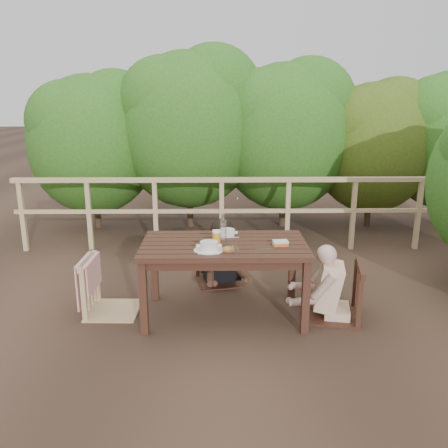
{
  "coord_description": "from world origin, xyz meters",
  "views": [
    {
      "loc": [
        -0.07,
        -4.16,
        2.05
      ],
      "look_at": [
        0.0,
        0.05,
        0.9
      ],
      "focal_mm": 37.41,
      "sensor_mm": 36.0,
      "label": 1
    }
  ],
  "objects_px": {
    "bottle": "(223,229)",
    "soup_near": "(209,247)",
    "diner_right": "(340,259)",
    "table": "(224,280)",
    "chair_left": "(111,262)",
    "beer_glass": "(217,238)",
    "chair_right": "(337,267)",
    "soup_far": "(227,233)",
    "tumbler": "(234,250)",
    "woman": "(219,232)",
    "chair_far": "(219,241)",
    "bread_roll": "(228,250)",
    "butter_tub": "(280,244)"
  },
  "relations": [
    {
      "from": "chair_far",
      "to": "soup_far",
      "type": "distance_m",
      "value": 0.65
    },
    {
      "from": "chair_far",
      "to": "diner_right",
      "type": "relative_size",
      "value": 0.84
    },
    {
      "from": "chair_left",
      "to": "bottle",
      "type": "distance_m",
      "value": 1.14
    },
    {
      "from": "beer_glass",
      "to": "bottle",
      "type": "distance_m",
      "value": 0.13
    },
    {
      "from": "soup_far",
      "to": "beer_glass",
      "type": "bearing_deg",
      "value": -110.5
    },
    {
      "from": "bottle",
      "to": "soup_far",
      "type": "bearing_deg",
      "value": 77.54
    },
    {
      "from": "soup_far",
      "to": "butter_tub",
      "type": "relative_size",
      "value": 1.78
    },
    {
      "from": "chair_right",
      "to": "bottle",
      "type": "distance_m",
      "value": 1.13
    },
    {
      "from": "soup_far",
      "to": "tumbler",
      "type": "height_order",
      "value": "same"
    },
    {
      "from": "soup_far",
      "to": "beer_glass",
      "type": "relative_size",
      "value": 1.63
    },
    {
      "from": "chair_left",
      "to": "soup_far",
      "type": "bearing_deg",
      "value": -80.83
    },
    {
      "from": "bottle",
      "to": "beer_glass",
      "type": "bearing_deg",
      "value": -125.33
    },
    {
      "from": "chair_right",
      "to": "diner_right",
      "type": "bearing_deg",
      "value": 101.18
    },
    {
      "from": "table",
      "to": "woman",
      "type": "distance_m",
      "value": 0.87
    },
    {
      "from": "chair_right",
      "to": "tumbler",
      "type": "distance_m",
      "value": 1.04
    },
    {
      "from": "table",
      "to": "soup_far",
      "type": "xyz_separation_m",
      "value": [
        0.03,
        0.23,
        0.4
      ]
    },
    {
      "from": "diner_right",
      "to": "table",
      "type": "bearing_deg",
      "value": 98.25
    },
    {
      "from": "table",
      "to": "woman",
      "type": "bearing_deg",
      "value": 92.92
    },
    {
      "from": "bottle",
      "to": "soup_near",
      "type": "bearing_deg",
      "value": -118.21
    },
    {
      "from": "chair_left",
      "to": "bottle",
      "type": "xyz_separation_m",
      "value": [
        1.08,
        -0.04,
        0.34
      ]
    },
    {
      "from": "chair_left",
      "to": "tumbler",
      "type": "relative_size",
      "value": 12.4
    },
    {
      "from": "bottle",
      "to": "butter_tub",
      "type": "bearing_deg",
      "value": -12.93
    },
    {
      "from": "chair_right",
      "to": "butter_tub",
      "type": "relative_size",
      "value": 7.31
    },
    {
      "from": "chair_left",
      "to": "beer_glass",
      "type": "bearing_deg",
      "value": -95.76
    },
    {
      "from": "bread_roll",
      "to": "table",
      "type": "bearing_deg",
      "value": 97.56
    },
    {
      "from": "table",
      "to": "soup_near",
      "type": "distance_m",
      "value": 0.47
    },
    {
      "from": "chair_far",
      "to": "beer_glass",
      "type": "bearing_deg",
      "value": -104.1
    },
    {
      "from": "soup_near",
      "to": "chair_left",
      "type": "bearing_deg",
      "value": 163.33
    },
    {
      "from": "table",
      "to": "bread_roll",
      "type": "distance_m",
      "value": 0.47
    },
    {
      "from": "woman",
      "to": "diner_right",
      "type": "xyz_separation_m",
      "value": [
        1.13,
        -0.9,
        -0.01
      ]
    },
    {
      "from": "table",
      "to": "diner_right",
      "type": "height_order",
      "value": "diner_right"
    },
    {
      "from": "bottle",
      "to": "tumbler",
      "type": "bearing_deg",
      "value": -74.96
    },
    {
      "from": "table",
      "to": "tumbler",
      "type": "height_order",
      "value": "tumbler"
    },
    {
      "from": "bottle",
      "to": "butter_tub",
      "type": "distance_m",
      "value": 0.55
    },
    {
      "from": "bottle",
      "to": "chair_right",
      "type": "bearing_deg",
      "value": -5.19
    },
    {
      "from": "diner_right",
      "to": "bottle",
      "type": "height_order",
      "value": "diner_right"
    },
    {
      "from": "chair_right",
      "to": "tumbler",
      "type": "height_order",
      "value": "chair_right"
    },
    {
      "from": "chair_far",
      "to": "beer_glass",
      "type": "relative_size",
      "value": 6.51
    },
    {
      "from": "chair_left",
      "to": "diner_right",
      "type": "distance_m",
      "value": 2.19
    },
    {
      "from": "woman",
      "to": "soup_near",
      "type": "distance_m",
      "value": 1.06
    },
    {
      "from": "chair_left",
      "to": "table",
      "type": "bearing_deg",
      "value": -92.84
    },
    {
      "from": "table",
      "to": "woman",
      "type": "relative_size",
      "value": 1.31
    },
    {
      "from": "chair_right",
      "to": "woman",
      "type": "xyz_separation_m",
      "value": [
        -1.1,
        0.9,
        0.08
      ]
    },
    {
      "from": "table",
      "to": "tumbler",
      "type": "relative_size",
      "value": 18.54
    },
    {
      "from": "tumbler",
      "to": "table",
      "type": "bearing_deg",
      "value": 105.57
    },
    {
      "from": "bottle",
      "to": "diner_right",
      "type": "bearing_deg",
      "value": -5.05
    },
    {
      "from": "chair_far",
      "to": "chair_right",
      "type": "bearing_deg",
      "value": -50.83
    },
    {
      "from": "bread_roll",
      "to": "butter_tub",
      "type": "bearing_deg",
      "value": 19.57
    },
    {
      "from": "beer_glass",
      "to": "chair_right",
      "type": "bearing_deg",
      "value": -0.43
    },
    {
      "from": "diner_right",
      "to": "bread_roll",
      "type": "height_order",
      "value": "diner_right"
    }
  ]
}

